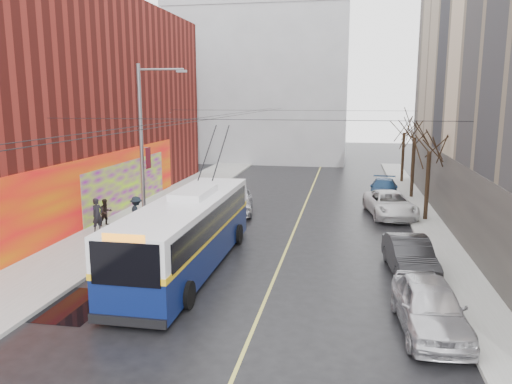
# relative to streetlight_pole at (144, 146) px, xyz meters

# --- Properties ---
(ground) EXTENTS (140.00, 140.00, 0.00)m
(ground) POSITION_rel_streetlight_pole_xyz_m (6.14, -10.00, -4.85)
(ground) COLOR black
(ground) RESTS_ON ground
(sidewalk_left) EXTENTS (4.00, 60.00, 0.15)m
(sidewalk_left) POSITION_rel_streetlight_pole_xyz_m (-1.86, 2.00, -4.77)
(sidewalk_left) COLOR gray
(sidewalk_left) RESTS_ON ground
(sidewalk_right) EXTENTS (2.00, 60.00, 0.15)m
(sidewalk_right) POSITION_rel_streetlight_pole_xyz_m (15.14, 2.00, -4.77)
(sidewalk_right) COLOR gray
(sidewalk_right) RESTS_ON ground
(lane_line) EXTENTS (0.12, 50.00, 0.01)m
(lane_line) POSITION_rel_streetlight_pole_xyz_m (7.64, 4.00, -4.84)
(lane_line) COLOR #BFB74C
(lane_line) RESTS_ON ground
(building_left) EXTENTS (12.11, 36.00, 14.00)m
(building_left) POSITION_rel_streetlight_pole_xyz_m (-9.85, 3.99, 2.14)
(building_left) COLOR maroon
(building_left) RESTS_ON ground
(building_far) EXTENTS (20.50, 12.10, 18.00)m
(building_far) POSITION_rel_streetlight_pole_xyz_m (0.14, 34.99, 4.17)
(building_far) COLOR gray
(building_far) RESTS_ON ground
(streetlight_pole) EXTENTS (2.65, 0.60, 9.00)m
(streetlight_pole) POSITION_rel_streetlight_pole_xyz_m (0.00, 0.00, 0.00)
(streetlight_pole) COLOR slate
(streetlight_pole) RESTS_ON ground
(catenary_wires) EXTENTS (18.00, 60.00, 0.22)m
(catenary_wires) POSITION_rel_streetlight_pole_xyz_m (3.60, 4.77, 1.40)
(catenary_wires) COLOR black
(tree_near) EXTENTS (3.20, 3.20, 6.40)m
(tree_near) POSITION_rel_streetlight_pole_xyz_m (15.14, 6.00, 0.13)
(tree_near) COLOR black
(tree_near) RESTS_ON ground
(tree_mid) EXTENTS (3.20, 3.20, 6.68)m
(tree_mid) POSITION_rel_streetlight_pole_xyz_m (15.14, 13.00, 0.41)
(tree_mid) COLOR black
(tree_mid) RESTS_ON ground
(tree_far) EXTENTS (3.20, 3.20, 6.57)m
(tree_far) POSITION_rel_streetlight_pole_xyz_m (15.14, 20.00, 0.30)
(tree_far) COLOR black
(tree_far) RESTS_ON ground
(puddle) EXTENTS (2.11, 3.15, 0.01)m
(puddle) POSITION_rel_streetlight_pole_xyz_m (1.06, -9.17, -4.84)
(puddle) COLOR black
(puddle) RESTS_ON ground
(pigeons_flying) EXTENTS (4.99, 0.60, 0.97)m
(pigeons_flying) POSITION_rel_streetlight_pole_xyz_m (3.59, 0.23, 2.02)
(pigeons_flying) COLOR slate
(trolleybus) EXTENTS (2.95, 12.44, 5.87)m
(trolleybus) POSITION_rel_streetlight_pole_xyz_m (3.79, -4.65, -3.22)
(trolleybus) COLOR #081442
(trolleybus) RESTS_ON ground
(parked_car_a) EXTENTS (2.27, 4.96, 1.65)m
(parked_car_a) POSITION_rel_streetlight_pole_xyz_m (13.14, -8.93, -4.02)
(parked_car_a) COLOR silver
(parked_car_a) RESTS_ON ground
(parked_car_b) EXTENTS (2.07, 4.75, 1.52)m
(parked_car_b) POSITION_rel_streetlight_pole_xyz_m (13.14, -3.53, -4.09)
(parked_car_b) COLOR black
(parked_car_b) RESTS_ON ground
(parked_car_c) EXTENTS (3.40, 5.86, 1.53)m
(parked_car_c) POSITION_rel_streetlight_pole_xyz_m (13.14, 7.02, -4.08)
(parked_car_c) COLOR white
(parked_car_c) RESTS_ON ground
(parked_car_d) EXTENTS (2.35, 5.01, 1.41)m
(parked_car_d) POSITION_rel_streetlight_pole_xyz_m (13.14, 12.72, -4.14)
(parked_car_d) COLOR navy
(parked_car_d) RESTS_ON ground
(following_car) EXTENTS (2.74, 5.09, 1.64)m
(following_car) POSITION_rel_streetlight_pole_xyz_m (3.56, 6.19, -4.03)
(following_car) COLOR #BABABF
(following_car) RESTS_ON ground
(pedestrian_a) EXTENTS (0.65, 0.79, 1.86)m
(pedestrian_a) POSITION_rel_streetlight_pole_xyz_m (-2.71, -0.33, -3.77)
(pedestrian_a) COLOR black
(pedestrian_a) RESTS_ON sidewalk_left
(pedestrian_b) EXTENTS (0.90, 0.94, 1.53)m
(pedestrian_b) POSITION_rel_streetlight_pole_xyz_m (-2.95, 1.10, -3.93)
(pedestrian_b) COLOR black
(pedestrian_b) RESTS_ON sidewalk_left
(pedestrian_c) EXTENTS (1.29, 1.34, 1.83)m
(pedestrian_c) POSITION_rel_streetlight_pole_xyz_m (-0.89, 0.64, -3.78)
(pedestrian_c) COLOR black
(pedestrian_c) RESTS_ON sidewalk_left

